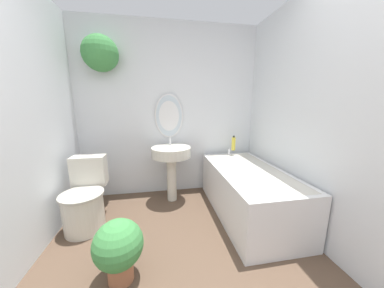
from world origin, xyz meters
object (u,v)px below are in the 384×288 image
at_px(toilet, 85,200).
at_px(pedestal_sink, 171,158).
at_px(bathtub, 248,190).
at_px(potted_plant, 119,247).
at_px(shampoo_bottle, 233,144).

distance_m(toilet, pedestal_sink, 1.09).
distance_m(toilet, bathtub, 1.84).
relative_size(pedestal_sink, bathtub, 0.57).
bearing_deg(bathtub, pedestal_sink, 150.28).
bearing_deg(potted_plant, pedestal_sink, 68.02).
xyz_separation_m(bathtub, potted_plant, (-1.35, -0.69, -0.01)).
relative_size(bathtub, potted_plant, 3.04).
distance_m(bathtub, shampoo_bottle, 0.77).
bearing_deg(pedestal_sink, shampoo_bottle, 7.51).
distance_m(bathtub, potted_plant, 1.52).
height_order(toilet, pedestal_sink, pedestal_sink).
bearing_deg(bathtub, toilet, 177.56).
relative_size(pedestal_sink, shampoo_bottle, 3.99).
height_order(shampoo_bottle, potted_plant, shampoo_bottle).
xyz_separation_m(toilet, pedestal_sink, (0.96, 0.42, 0.30)).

